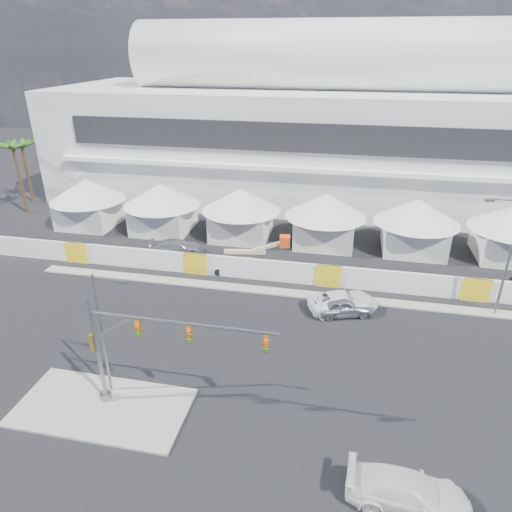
% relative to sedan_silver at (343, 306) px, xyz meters
% --- Properties ---
extents(ground, '(160.00, 160.00, 0.00)m').
position_rel_sedan_silver_xyz_m(ground, '(-7.41, -10.04, -0.77)').
color(ground, black).
rests_on(ground, ground).
extents(median_island, '(10.00, 5.00, 0.15)m').
position_rel_sedan_silver_xyz_m(median_island, '(-13.41, -13.04, -0.69)').
color(median_island, gray).
rests_on(median_island, ground).
extents(far_curb, '(80.00, 1.20, 0.12)m').
position_rel_sedan_silver_xyz_m(far_curb, '(12.59, 2.46, -0.71)').
color(far_curb, gray).
rests_on(far_curb, ground).
extents(stadium, '(80.00, 24.80, 21.98)m').
position_rel_sedan_silver_xyz_m(stadium, '(1.30, 31.46, 8.68)').
color(stadium, silver).
rests_on(stadium, ground).
extents(tent_row, '(53.40, 8.40, 5.40)m').
position_rel_sedan_silver_xyz_m(tent_row, '(-6.91, 13.96, 2.38)').
color(tent_row, silver).
rests_on(tent_row, ground).
extents(hoarding_fence, '(70.00, 0.25, 2.00)m').
position_rel_sedan_silver_xyz_m(hoarding_fence, '(-1.41, 4.46, 0.23)').
color(hoarding_fence, white).
rests_on(hoarding_fence, ground).
extents(palm_cluster, '(10.60, 10.60, 8.55)m').
position_rel_sedan_silver_xyz_m(palm_cluster, '(-40.87, 19.46, 6.12)').
color(palm_cluster, '#47331E').
rests_on(palm_cluster, ground).
extents(sedan_silver, '(3.03, 4.82, 1.53)m').
position_rel_sedan_silver_xyz_m(sedan_silver, '(0.00, 0.00, 0.00)').
color(sedan_silver, '#A0A0A4').
rests_on(sedan_silver, ground).
extents(pickup_curb, '(4.49, 6.11, 1.54)m').
position_rel_sedan_silver_xyz_m(pickup_curb, '(-0.03, 0.69, 0.01)').
color(pickup_curb, white).
rests_on(pickup_curb, ground).
extents(pickup_near, '(2.56, 5.71, 1.62)m').
position_rel_sedan_silver_xyz_m(pickup_near, '(3.43, -15.81, 0.05)').
color(pickup_near, silver).
rests_on(pickup_near, ground).
extents(lot_car_c, '(3.60, 5.51, 1.48)m').
position_rel_sedan_silver_xyz_m(lot_car_c, '(-16.77, 8.14, -0.02)').
color(lot_car_c, '#A5A5AA').
rests_on(lot_car_c, ground).
extents(traffic_mast, '(10.68, 0.67, 6.90)m').
position_rel_sedan_silver_xyz_m(traffic_mast, '(-11.13, -12.39, 3.31)').
color(traffic_mast, gray).
rests_on(traffic_mast, median_island).
extents(streetlight_median, '(2.19, 0.22, 7.91)m').
position_rel_sedan_silver_xyz_m(streetlight_median, '(-13.37, -11.58, 3.92)').
color(streetlight_median, slate).
rests_on(streetlight_median, median_island).
extents(streetlight_curb, '(2.83, 0.64, 9.56)m').
position_rel_sedan_silver_xyz_m(streetlight_curb, '(11.51, 2.46, 4.78)').
color(streetlight_curb, slate).
rests_on(streetlight_curb, ground).
extents(boom_lift, '(7.26, 2.18, 3.62)m').
position_rel_sedan_silver_xyz_m(boom_lift, '(-9.63, 5.55, 0.21)').
color(boom_lift, '#E24215').
rests_on(boom_lift, ground).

